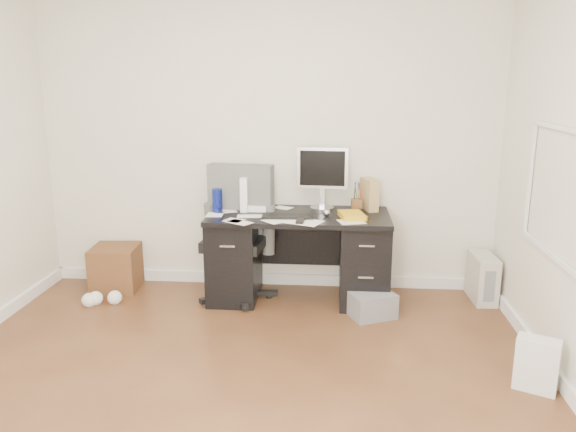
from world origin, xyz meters
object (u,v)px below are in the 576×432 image
object	(u,v)px
lcd_monitor	(322,178)
pc_tower	(482,278)
office_chair	(236,234)
wicker_basket	(116,268)
keyboard	(288,216)
desk	(299,254)

from	to	relation	value
lcd_monitor	pc_tower	distance (m)	1.60
lcd_monitor	office_chair	distance (m)	0.88
lcd_monitor	wicker_basket	size ratio (longest dim) A/B	1.39
office_chair	pc_tower	size ratio (longest dim) A/B	2.85
lcd_monitor	keyboard	xyz separation A→B (m)	(-0.27, -0.33, -0.26)
desk	office_chair	size ratio (longest dim) A/B	1.32
keyboard	pc_tower	world-z (taller)	keyboard
keyboard	office_chair	world-z (taller)	office_chair
keyboard	office_chair	size ratio (longest dim) A/B	0.37
lcd_monitor	keyboard	size ratio (longest dim) A/B	1.31
keyboard	wicker_basket	size ratio (longest dim) A/B	1.06
desk	wicker_basket	size ratio (longest dim) A/B	3.82
lcd_monitor	pc_tower	size ratio (longest dim) A/B	1.37
pc_tower	wicker_basket	bearing A→B (deg)	177.37
office_chair	pc_tower	distance (m)	2.13
office_chair	keyboard	bearing A→B (deg)	-7.85
office_chair	pc_tower	world-z (taller)	office_chair
desk	keyboard	xyz separation A→B (m)	(-0.08, -0.14, 0.36)
desk	lcd_monitor	xyz separation A→B (m)	(0.19, 0.19, 0.62)
desk	pc_tower	distance (m)	1.58
wicker_basket	desk	bearing A→B (deg)	-3.54
keyboard	wicker_basket	distance (m)	1.68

